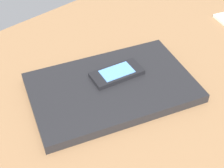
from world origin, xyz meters
TOP-DOWN VIEW (x-y plane):
  - desk_surface at (0.00, 0.00)cm, footprint 120.00×80.00cm
  - laptop_closed at (-3.18, 3.03)cm, footprint 38.54×31.03cm
  - cell_phone_on_laptop at (-0.54, 4.42)cm, footprint 11.90×7.54cm

SIDE VIEW (x-z plane):
  - desk_surface at x=0.00cm, z-range 0.00..3.00cm
  - laptop_closed at x=-3.18cm, z-range 3.00..5.00cm
  - cell_phone_on_laptop at x=-0.54cm, z-range 4.97..6.07cm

